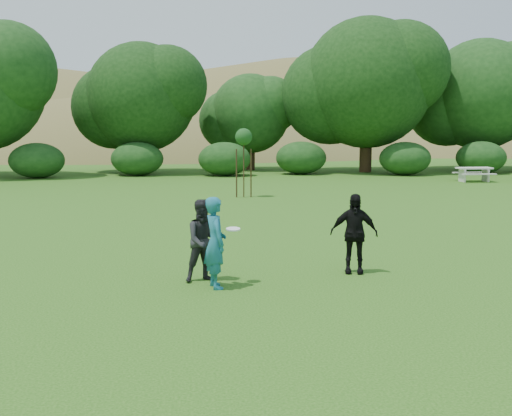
{
  "coord_description": "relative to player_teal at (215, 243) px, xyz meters",
  "views": [
    {
      "loc": [
        -1.75,
        -11.49,
        3.01
      ],
      "look_at": [
        0.0,
        3.0,
        1.1
      ],
      "focal_mm": 45.0,
      "sensor_mm": 36.0,
      "label": 1
    }
  ],
  "objects": [
    {
      "name": "sapling",
      "position": [
        2.02,
        14.72,
        1.57
      ],
      "size": [
        0.7,
        0.7,
        2.85
      ],
      "color": "#382816",
      "rests_on": "ground"
    },
    {
      "name": "frisbee",
      "position": [
        0.35,
        0.28,
        0.2
      ],
      "size": [
        0.27,
        0.27,
        0.05
      ],
      "color": "white",
      "rests_on": "ground"
    },
    {
      "name": "ground",
      "position": [
        1.1,
        -0.12,
        -0.85
      ],
      "size": [
        120.0,
        120.0,
        0.0
      ],
      "primitive_type": "plane",
      "color": "#19470C",
      "rests_on": "ground"
    },
    {
      "name": "player_black",
      "position": [
        2.86,
        0.86,
        -0.03
      ],
      "size": [
        1.02,
        0.61,
        1.63
      ],
      "primitive_type": "imported",
      "rotation": [
        0.0,
        0.0,
        -0.24
      ],
      "color": "black",
      "rests_on": "ground"
    },
    {
      "name": "player_grey",
      "position": [
        -0.18,
        0.51,
        -0.05
      ],
      "size": [
        0.91,
        0.8,
        1.59
      ],
      "primitive_type": "imported",
      "rotation": [
        0.0,
        0.0,
        0.28
      ],
      "color": "#232325",
      "rests_on": "ground"
    },
    {
      "name": "player_teal",
      "position": [
        0.0,
        0.0,
        0.0
      ],
      "size": [
        0.53,
        0.69,
        1.7
      ],
      "primitive_type": "imported",
      "rotation": [
        0.0,
        0.0,
        1.79
      ],
      "color": "#1B647B",
      "rests_on": "ground"
    },
    {
      "name": "hillside",
      "position": [
        0.54,
        68.33,
        -12.82
      ],
      "size": [
        150.0,
        72.0,
        52.0
      ],
      "color": "olive",
      "rests_on": "ground"
    },
    {
      "name": "tree_row",
      "position": [
        4.33,
        28.56,
        4.02
      ],
      "size": [
        53.92,
        10.38,
        9.62
      ],
      "color": "#3A2616",
      "rests_on": "ground"
    },
    {
      "name": "picnic_table",
      "position": [
        14.8,
        20.47,
        -0.33
      ],
      "size": [
        1.8,
        1.48,
        0.76
      ],
      "color": "silver",
      "rests_on": "ground"
    }
  ]
}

